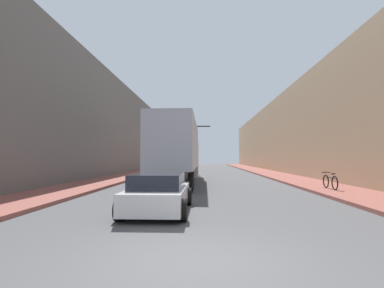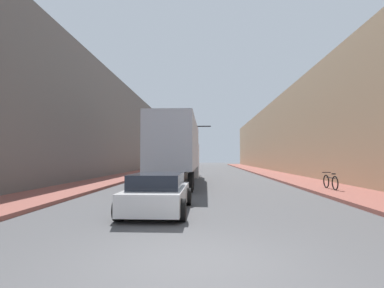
% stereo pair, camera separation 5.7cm
% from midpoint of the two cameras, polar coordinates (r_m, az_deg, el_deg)
% --- Properties ---
extents(ground_plane, '(200.00, 200.00, 0.00)m').
position_cam_midpoint_polar(ground_plane, '(5.37, 0.51, -22.08)').
color(ground_plane, '#4C4C4F').
extents(sidewalk_right, '(3.15, 80.00, 0.15)m').
position_cam_midpoint_polar(sidewalk_right, '(35.78, 13.68, -5.26)').
color(sidewalk_right, brown).
rests_on(sidewalk_right, ground).
extents(sidewalk_left, '(3.15, 80.00, 0.15)m').
position_cam_midpoint_polar(sidewalk_left, '(35.85, -9.29, -5.30)').
color(sidewalk_left, brown).
rests_on(sidewalk_left, ground).
extents(building_right, '(6.00, 80.00, 8.97)m').
position_cam_midpoint_polar(building_right, '(37.00, 20.58, 1.75)').
color(building_right, tan).
rests_on(building_right, ground).
extents(building_left, '(6.00, 80.00, 9.89)m').
position_cam_midpoint_polar(building_left, '(37.14, -16.17, 2.39)').
color(building_left, '#66605B').
rests_on(building_left, ground).
extents(semi_truck, '(2.52, 14.37, 4.17)m').
position_cam_midpoint_polar(semi_truck, '(21.46, -2.56, -1.12)').
color(semi_truck, '#B2B7C1').
rests_on(semi_truck, ground).
extents(sedan_car, '(2.02, 4.23, 1.27)m').
position_cam_midpoint_polar(sedan_car, '(10.07, -6.48, -9.28)').
color(sedan_car, silver).
rests_on(sedan_car, ground).
extents(traffic_signal_gantry, '(6.24, 0.35, 5.61)m').
position_cam_midpoint_polar(traffic_signal_gantry, '(33.97, -4.30, 1.01)').
color(traffic_signal_gantry, black).
rests_on(traffic_signal_gantry, ground).
extents(parked_bicycle, '(0.44, 1.82, 0.86)m').
position_cam_midpoint_polar(parked_bicycle, '(17.25, 24.74, -6.54)').
color(parked_bicycle, black).
rests_on(parked_bicycle, sidewalk_right).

